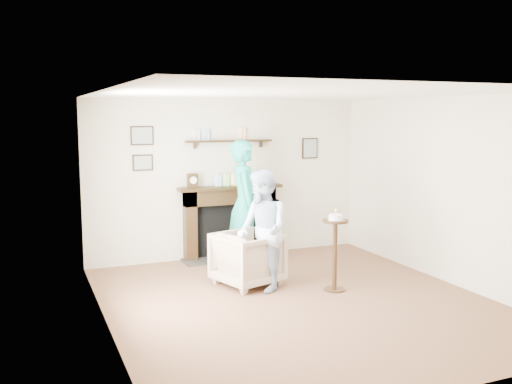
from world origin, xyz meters
The scene contains 6 objects.
ground centered at (0.00, 0.00, 0.00)m, with size 5.00×5.00×0.00m, color brown.
room_shell centered at (0.00, 0.69, 1.62)m, with size 4.54×5.02×2.52m.
armchair centered at (-0.30, 0.89, 0.00)m, with size 0.76×0.79×0.72m, color tan.
man centered at (-0.21, 0.63, 0.00)m, with size 0.76×0.59×1.57m, color silver.
woman centered at (0.05, 1.90, 0.00)m, with size 0.69×0.45×1.88m, color teal.
pedestal_table centered at (0.64, 0.24, 0.65)m, with size 0.33×0.33×1.06m.
Camera 1 is at (-3.03, -5.97, 2.26)m, focal length 40.00 mm.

